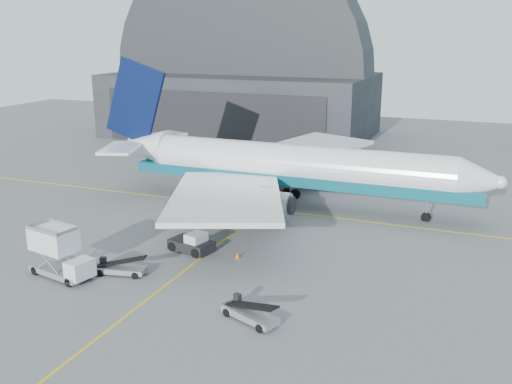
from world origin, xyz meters
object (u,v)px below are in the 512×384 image
at_px(catering_truck, 59,253).
at_px(pushback_tug, 192,244).
at_px(belt_loader_b, 250,313).
at_px(airliner, 283,166).
at_px(belt_loader_a, 120,268).

xyz_separation_m(catering_truck, pushback_tug, (7.61, 9.29, -1.38)).
xyz_separation_m(pushback_tug, belt_loader_b, (10.14, -10.37, -0.15)).
height_order(catering_truck, belt_loader_b, catering_truck).
relative_size(catering_truck, belt_loader_b, 1.31).
bearing_deg(airliner, belt_loader_b, -75.38).
bearing_deg(belt_loader_a, catering_truck, -164.86).
bearing_deg(pushback_tug, airliner, 93.66).
bearing_deg(pushback_tug, belt_loader_a, -101.35).
relative_size(airliner, pushback_tug, 10.69).
height_order(pushback_tug, belt_loader_a, pushback_tug).
distance_m(airliner, belt_loader_b, 28.89).
xyz_separation_m(catering_truck, belt_loader_a, (4.38, 2.24, -1.56)).
bearing_deg(airliner, belt_loader_a, -104.20).
height_order(airliner, catering_truck, airliner).
relative_size(catering_truck, pushback_tug, 1.40).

